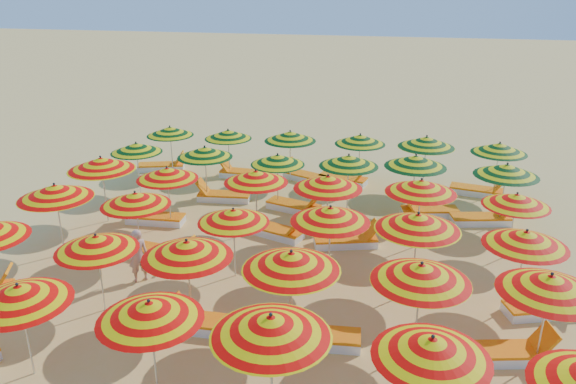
{
  "coord_description": "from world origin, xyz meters",
  "views": [
    {
      "loc": [
        2.96,
        -12.93,
        6.87
      ],
      "look_at": [
        0.0,
        0.5,
        1.6
      ],
      "focal_mm": 35.0,
      "sensor_mm": 36.0,
      "label": 1
    }
  ],
  "objects_px": {
    "umbrella_30": "(170,131)",
    "lounger_18": "(344,179)",
    "umbrella_2": "(150,311)",
    "beachgoer_a": "(138,255)",
    "umbrella_19": "(167,173)",
    "lounger_10": "(347,241)",
    "umbrella_22": "(421,186)",
    "umbrella_21": "(328,182)",
    "lounger_17": "(305,176)",
    "umbrella_35": "(499,148)",
    "umbrella_15": "(330,214)",
    "lounger_4": "(316,337)",
    "umbrella_8": "(187,249)",
    "umbrella_25": "(205,152)",
    "umbrella_10": "(421,273)",
    "umbrella_16": "(418,222)",
    "umbrella_28": "(416,161)",
    "umbrella_29": "(507,170)",
    "umbrella_14": "(233,216)",
    "lounger_8": "(154,218)",
    "umbrella_32": "(290,136)",
    "lounger_6": "(164,253)",
    "umbrella_20": "(256,177)",
    "umbrella_27": "(349,161)",
    "umbrella_24": "(136,148)",
    "umbrella_34": "(426,142)",
    "umbrella_33": "(360,139)",
    "umbrella_13": "(135,199)",
    "lounger_9": "(276,231)",
    "umbrella_4": "(432,348)",
    "umbrella_26": "(278,160)",
    "lounger_5": "(508,353)",
    "umbrella_7": "(96,243)",
    "lounger_19": "(478,191)",
    "lounger_14": "(482,219)",
    "lounger_11": "(223,196)",
    "umbrella_11": "(550,284)",
    "umbrella_12": "(55,192)",
    "lounger_12": "(295,206)",
    "lounger_16": "(242,173)",
    "lounger_3": "(211,324)",
    "umbrella_18": "(101,164)",
    "umbrella_3": "(271,326)",
    "umbrella_17": "(526,239)",
    "umbrella_1": "(19,294)"
  },
  "relations": [
    {
      "from": "umbrella_21",
      "to": "lounger_8",
      "type": "height_order",
      "value": "umbrella_21"
    },
    {
      "from": "umbrella_14",
      "to": "lounger_8",
      "type": "relative_size",
      "value": 1.03
    },
    {
      "from": "umbrella_3",
      "to": "lounger_5",
      "type": "height_order",
      "value": "umbrella_3"
    },
    {
      "from": "umbrella_8",
      "to": "umbrella_28",
      "type": "xyz_separation_m",
      "value": [
        4.47,
        6.95,
        -0.01
      ]
    },
    {
      "from": "umbrella_8",
      "to": "umbrella_34",
      "type": "distance_m",
      "value": 10.26
    },
    {
      "from": "lounger_12",
      "to": "lounger_16",
      "type": "height_order",
      "value": "same"
    },
    {
      "from": "umbrella_30",
      "to": "lounger_11",
      "type": "height_order",
      "value": "umbrella_30"
    },
    {
      "from": "umbrella_29",
      "to": "lounger_14",
      "type": "xyz_separation_m",
      "value": [
        -0.5,
        -0.02,
        -1.56
      ]
    },
    {
      "from": "umbrella_14",
      "to": "umbrella_26",
      "type": "xyz_separation_m",
      "value": [
        -0.01,
        4.55,
        -0.02
      ]
    },
    {
      "from": "lounger_4",
      "to": "lounger_5",
      "type": "height_order",
      "value": "same"
    },
    {
      "from": "umbrella_15",
      "to": "lounger_3",
      "type": "bearing_deg",
      "value": -129.08
    },
    {
      "from": "lounger_17",
      "to": "umbrella_35",
      "type": "bearing_deg",
      "value": -157.85
    },
    {
      "from": "umbrella_1",
      "to": "umbrella_10",
      "type": "distance_m",
      "value": 7.21
    },
    {
      "from": "umbrella_22",
      "to": "beachgoer_a",
      "type": "xyz_separation_m",
      "value": [
        -6.51,
        -3.29,
        -1.08
      ]
    },
    {
      "from": "umbrella_22",
      "to": "umbrella_21",
      "type": "bearing_deg",
      "value": -175.92
    },
    {
      "from": "umbrella_11",
      "to": "lounger_19",
      "type": "distance_m",
      "value": 9.19
    },
    {
      "from": "umbrella_2",
      "to": "lounger_19",
      "type": "xyz_separation_m",
      "value": [
        6.42,
        11.31,
        -1.53
      ]
    },
    {
      "from": "umbrella_28",
      "to": "umbrella_29",
      "type": "distance_m",
      "value": 2.57
    },
    {
      "from": "umbrella_35",
      "to": "umbrella_21",
      "type": "bearing_deg",
      "value": -136.98
    },
    {
      "from": "umbrella_2",
      "to": "beachgoer_a",
      "type": "height_order",
      "value": "umbrella_2"
    },
    {
      "from": "umbrella_19",
      "to": "umbrella_22",
      "type": "bearing_deg",
      "value": 1.37
    },
    {
      "from": "umbrella_16",
      "to": "beachgoer_a",
      "type": "height_order",
      "value": "umbrella_16"
    },
    {
      "from": "umbrella_19",
      "to": "umbrella_26",
      "type": "xyz_separation_m",
      "value": [
        2.73,
        2.14,
        -0.07
      ]
    },
    {
      "from": "umbrella_30",
      "to": "lounger_18",
      "type": "xyz_separation_m",
      "value": [
        6.43,
        0.2,
        -1.45
      ]
    },
    {
      "from": "lounger_19",
      "to": "umbrella_22",
      "type": "bearing_deg",
      "value": -103.85
    },
    {
      "from": "umbrella_7",
      "to": "lounger_14",
      "type": "relative_size",
      "value": 1.11
    },
    {
      "from": "umbrella_24",
      "to": "umbrella_35",
      "type": "relative_size",
      "value": 0.83
    },
    {
      "from": "umbrella_2",
      "to": "lounger_11",
      "type": "xyz_separation_m",
      "value": [
        -1.82,
        8.98,
        -1.53
      ]
    },
    {
      "from": "umbrella_18",
      "to": "lounger_19",
      "type": "bearing_deg",
      "value": 22.9
    },
    {
      "from": "lounger_8",
      "to": "lounger_9",
      "type": "relative_size",
      "value": 0.97
    },
    {
      "from": "umbrella_8",
      "to": "umbrella_20",
      "type": "relative_size",
      "value": 0.98
    },
    {
      "from": "umbrella_19",
      "to": "lounger_19",
      "type": "bearing_deg",
      "value": 26.96
    },
    {
      "from": "umbrella_14",
      "to": "umbrella_29",
      "type": "relative_size",
      "value": 0.93
    },
    {
      "from": "umbrella_33",
      "to": "umbrella_13",
      "type": "bearing_deg",
      "value": -126.11
    },
    {
      "from": "umbrella_8",
      "to": "umbrella_28",
      "type": "relative_size",
      "value": 0.86
    },
    {
      "from": "umbrella_19",
      "to": "lounger_4",
      "type": "xyz_separation_m",
      "value": [
        5.13,
        -4.69,
        -1.49
      ]
    },
    {
      "from": "umbrella_35",
      "to": "umbrella_27",
      "type": "bearing_deg",
      "value": -152.17
    },
    {
      "from": "umbrella_15",
      "to": "umbrella_20",
      "type": "relative_size",
      "value": 1.09
    },
    {
      "from": "umbrella_19",
      "to": "lounger_10",
      "type": "xyz_separation_m",
      "value": [
        5.23,
        -0.17,
        -1.49
      ]
    },
    {
      "from": "umbrella_12",
      "to": "umbrella_32",
      "type": "height_order",
      "value": "umbrella_12"
    },
    {
      "from": "umbrella_7",
      "to": "lounger_19",
      "type": "distance_m",
      "value": 12.67
    },
    {
      "from": "umbrella_10",
      "to": "umbrella_16",
      "type": "bearing_deg",
      "value": 91.79
    },
    {
      "from": "umbrella_28",
      "to": "lounger_6",
      "type": "height_order",
      "value": "umbrella_28"
    },
    {
      "from": "umbrella_22",
      "to": "umbrella_28",
      "type": "xyz_separation_m",
      "value": [
        -0.16,
        2.24,
        -0.02
      ]
    },
    {
      "from": "umbrella_15",
      "to": "umbrella_35",
      "type": "xyz_separation_m",
      "value": [
        4.55,
        6.77,
        -0.07
      ]
    },
    {
      "from": "umbrella_8",
      "to": "umbrella_25",
      "type": "distance_m",
      "value": 7.04
    },
    {
      "from": "umbrella_4",
      "to": "lounger_12",
      "type": "height_order",
      "value": "umbrella_4"
    },
    {
      "from": "umbrella_32",
      "to": "umbrella_16",
      "type": "bearing_deg",
      "value": -57.22
    },
    {
      "from": "umbrella_4",
      "to": "umbrella_21",
      "type": "xyz_separation_m",
      "value": [
        -2.59,
        6.72,
        0.05
      ]
    },
    {
      "from": "umbrella_8",
      "to": "umbrella_17",
      "type": "distance_m",
      "value": 7.14
    }
  ]
}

